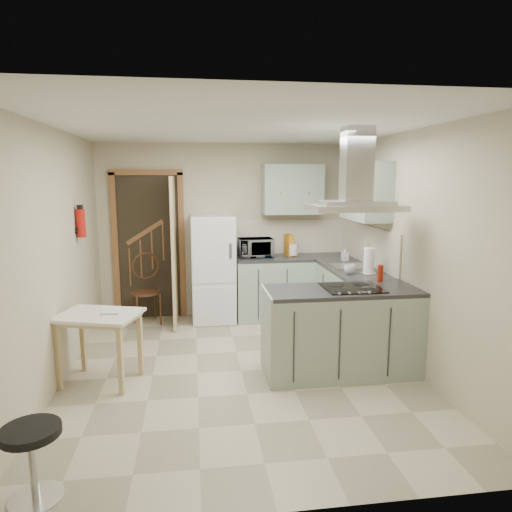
{
  "coord_description": "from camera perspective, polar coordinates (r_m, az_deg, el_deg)",
  "views": [
    {
      "loc": [
        -0.47,
        -4.52,
        2.01
      ],
      "look_at": [
        0.22,
        0.45,
        1.15
      ],
      "focal_mm": 32.0,
      "sensor_mm": 36.0,
      "label": 1
    }
  ],
  "objects": [
    {
      "name": "floor",
      "position": [
        4.97,
        -1.87,
        -14.13
      ],
      "size": [
        4.2,
        4.2,
        0.0
      ],
      "primitive_type": "plane",
      "color": "#BAAF91",
      "rests_on": "ground"
    },
    {
      "name": "ceiling",
      "position": [
        4.57,
        -2.05,
        15.87
      ],
      "size": [
        4.2,
        4.2,
        0.0
      ],
      "primitive_type": "plane",
      "rotation": [
        3.14,
        0.0,
        0.0
      ],
      "color": "silver",
      "rests_on": "back_wall"
    },
    {
      "name": "back_wall",
      "position": [
        6.68,
        -3.83,
        3.16
      ],
      "size": [
        3.6,
        0.0,
        3.6
      ],
      "primitive_type": "plane",
      "rotation": [
        1.57,
        0.0,
        0.0
      ],
      "color": "#BDB193",
      "rests_on": "floor"
    },
    {
      "name": "left_wall",
      "position": [
        4.78,
        -23.97,
        -0.28
      ],
      "size": [
        0.0,
        4.2,
        4.2
      ],
      "primitive_type": "plane",
      "rotation": [
        1.57,
        0.0,
        1.57
      ],
      "color": "#BDB193",
      "rests_on": "floor"
    },
    {
      "name": "right_wall",
      "position": [
        5.12,
        18.53,
        0.67
      ],
      "size": [
        0.0,
        4.2,
        4.2
      ],
      "primitive_type": "plane",
      "rotation": [
        1.57,
        0.0,
        -1.57
      ],
      "color": "#BDB193",
      "rests_on": "floor"
    },
    {
      "name": "doorway",
      "position": [
        6.69,
        -13.23,
        1.21
      ],
      "size": [
        1.1,
        0.12,
        2.1
      ],
      "primitive_type": "cube",
      "color": "brown",
      "rests_on": "floor"
    },
    {
      "name": "fridge",
      "position": [
        6.45,
        -5.36,
        -1.59
      ],
      "size": [
        0.6,
        0.6,
        1.5
      ],
      "primitive_type": "cube",
      "color": "white",
      "rests_on": "floor"
    },
    {
      "name": "counter_back",
      "position": [
        6.61,
        2.17,
        -3.95
      ],
      "size": [
        1.08,
        0.6,
        0.9
      ],
      "primitive_type": "cube",
      "color": "#9EB2A0",
      "rests_on": "floor"
    },
    {
      "name": "counter_right",
      "position": [
        6.18,
        10.99,
        -5.09
      ],
      "size": [
        0.6,
        1.95,
        0.9
      ],
      "primitive_type": "cube",
      "color": "#9EB2A0",
      "rests_on": "floor"
    },
    {
      "name": "splashback",
      "position": [
        6.82,
        4.27,
        2.44
      ],
      "size": [
        1.68,
        0.02,
        0.5
      ],
      "primitive_type": "cube",
      "color": "beige",
      "rests_on": "counter_back"
    },
    {
      "name": "wall_cabinet_back",
      "position": [
        6.6,
        4.56,
        8.29
      ],
      "size": [
        0.85,
        0.35,
        0.7
      ],
      "primitive_type": "cube",
      "color": "#9EB2A0",
      "rests_on": "back_wall"
    },
    {
      "name": "wall_cabinet_right",
      "position": [
        5.77,
        13.52,
        7.86
      ],
      "size": [
        0.35,
        0.9,
        0.7
      ],
      "primitive_type": "cube",
      "color": "#9EB2A0",
      "rests_on": "right_wall"
    },
    {
      "name": "peninsula",
      "position": [
        4.85,
        10.63,
        -9.21
      ],
      "size": [
        1.55,
        0.65,
        0.9
      ],
      "primitive_type": "cube",
      "color": "#9EB2A0",
      "rests_on": "floor"
    },
    {
      "name": "hob",
      "position": [
        4.76,
        11.94,
        -3.91
      ],
      "size": [
        0.58,
        0.5,
        0.01
      ],
      "primitive_type": "cube",
      "color": "black",
      "rests_on": "peninsula"
    },
    {
      "name": "extractor_hood",
      "position": [
        4.64,
        12.3,
        5.92
      ],
      "size": [
        0.9,
        0.55,
        0.1
      ],
      "primitive_type": "cube",
      "color": "silver",
      "rests_on": "ceiling"
    },
    {
      "name": "sink",
      "position": [
        5.92,
        11.68,
        -1.24
      ],
      "size": [
        0.45,
        0.4,
        0.01
      ],
      "primitive_type": "cube",
      "color": "silver",
      "rests_on": "counter_right"
    },
    {
      "name": "fire_extinguisher",
      "position": [
        5.59,
        -21.05,
        3.84
      ],
      "size": [
        0.1,
        0.1,
        0.32
      ],
      "primitive_type": "cylinder",
      "color": "#B2140F",
      "rests_on": "left_wall"
    },
    {
      "name": "drop_leaf_table",
      "position": [
        4.84,
        -18.86,
        -10.84
      ],
      "size": [
        0.89,
        0.76,
        0.71
      ],
      "primitive_type": "cube",
      "rotation": [
        0.0,
        0.0,
        -0.3
      ],
      "color": "tan",
      "rests_on": "floor"
    },
    {
      "name": "bentwood_chair",
      "position": [
        6.51,
        -13.63,
        -4.45
      ],
      "size": [
        0.51,
        0.51,
        0.9
      ],
      "primitive_type": "cube",
      "rotation": [
        0.0,
        0.0,
        0.33
      ],
      "color": "#55311C",
      "rests_on": "floor"
    },
    {
      "name": "stool",
      "position": [
        3.43,
        -26.09,
        -22.25
      ],
      "size": [
        0.39,
        0.39,
        0.49
      ],
      "primitive_type": "cylinder",
      "rotation": [
        0.0,
        0.0,
        -0.06
      ],
      "color": "black",
      "rests_on": "floor"
    },
    {
      "name": "microwave",
      "position": [
        6.5,
        -0.05,
        1.06
      ],
      "size": [
        0.5,
        0.35,
        0.26
      ],
      "primitive_type": "imported",
      "rotation": [
        0.0,
        0.0,
        0.05
      ],
      "color": "black",
      "rests_on": "counter_back"
    },
    {
      "name": "kettle",
      "position": [
        6.55,
        4.61,
        0.82
      ],
      "size": [
        0.18,
        0.18,
        0.2
      ],
      "primitive_type": "cylinder",
      "rotation": [
        0.0,
        0.0,
        0.38
      ],
      "color": "silver",
      "rests_on": "counter_back"
    },
    {
      "name": "cereal_box",
      "position": [
        6.6,
        4.16,
        1.37
      ],
      "size": [
        0.11,
        0.22,
        0.31
      ],
      "primitive_type": "cube",
      "rotation": [
        0.0,
        0.0,
        0.14
      ],
      "color": "#C47617",
      "rests_on": "counter_back"
    },
    {
      "name": "soap_bottle",
      "position": [
        6.31,
        11.08,
        0.2
      ],
      "size": [
        0.09,
        0.09,
        0.18
      ],
      "primitive_type": "imported",
      "rotation": [
        0.0,
        0.0,
        0.14
      ],
      "color": "#9E9EA9",
      "rests_on": "counter_right"
    },
    {
      "name": "paper_towel",
      "position": [
        5.48,
        13.93,
        -0.56
      ],
      "size": [
        0.14,
        0.14,
        0.32
      ],
      "primitive_type": "cylinder",
      "rotation": [
        0.0,
        0.0,
        -0.15
      ],
      "color": "white",
      "rests_on": "counter_right"
    },
    {
      "name": "cup",
      "position": [
        5.46,
        11.65,
        -1.64
      ],
      "size": [
        0.17,
        0.17,
        0.11
      ],
      "primitive_type": "imported",
      "rotation": [
        0.0,
        0.0,
        0.33
      ],
      "color": "white",
      "rests_on": "counter_right"
    },
    {
      "name": "red_bottle",
      "position": [
        5.12,
        15.26,
        -2.09
      ],
      "size": [
        0.07,
        0.07,
        0.18
      ],
      "primitive_type": "cylinder",
      "rotation": [
        0.0,
        0.0,
        0.02
      ],
      "color": "#AE250E",
      "rests_on": "peninsula"
    },
    {
      "name": "book",
      "position": [
        4.76,
        -18.63,
        -6.02
      ],
      "size": [
        0.18,
        0.24,
        0.11
      ],
      "primitive_type": "imported",
      "rotation": [
        0.0,
        0.0,
        -0.03
      ],
      "color": "#A73747",
      "rests_on": "drop_leaf_table"
    }
  ]
}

